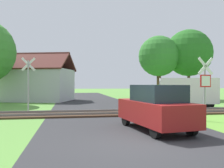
% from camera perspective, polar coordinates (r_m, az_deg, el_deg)
% --- Properties ---
extents(ground_plane, '(160.00, 160.00, 0.00)m').
position_cam_1_polar(ground_plane, '(7.64, 7.43, -13.76)').
color(ground_plane, '#5B933D').
extents(road_asphalt, '(6.85, 80.00, 0.01)m').
position_cam_1_polar(road_asphalt, '(9.53, 3.80, -10.95)').
color(road_asphalt, '#2D2D30').
rests_on(road_asphalt, ground).
extents(rail_track, '(60.00, 2.60, 0.22)m').
position_cam_1_polar(rail_track, '(14.91, -1.25, -6.72)').
color(rail_track, '#422D1E').
rests_on(rail_track, ground).
extents(stop_sign_near, '(0.87, 0.19, 3.11)m').
position_cam_1_polar(stop_sign_near, '(12.93, 20.50, -0.09)').
color(stop_sign_near, '#9E9EA5').
rests_on(stop_sign_near, ground).
extents(crossing_sign_far, '(0.88, 0.13, 3.49)m').
position_cam_1_polar(crossing_sign_far, '(16.56, -18.60, 0.72)').
color(crossing_sign_far, '#9E9EA5').
rests_on(crossing_sign_far, ground).
extents(house, '(8.86, 7.56, 5.12)m').
position_cam_1_polar(house, '(27.67, -17.22, 0.10)').
color(house, '#B7B7BC').
rests_on(house, ground).
extents(tree_far, '(5.32, 5.32, 7.99)m').
position_cam_1_polar(tree_far, '(30.02, 17.14, 6.79)').
color(tree_far, '#513823').
rests_on(tree_far, ground).
extents(tree_right, '(4.52, 4.52, 7.16)m').
position_cam_1_polar(tree_right, '(28.48, 10.66, 6.24)').
color(tree_right, '#513823').
rests_on(tree_right, ground).
extents(mail_truck, '(5.23, 3.32, 2.24)m').
position_cam_1_polar(mail_truck, '(19.95, 16.41, -1.59)').
color(mail_truck, white).
rests_on(mail_truck, ground).
extents(parked_car, '(2.19, 4.19, 1.78)m').
position_cam_1_polar(parked_car, '(9.92, 9.92, -5.31)').
color(parked_car, maroon).
rests_on(parked_car, ground).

